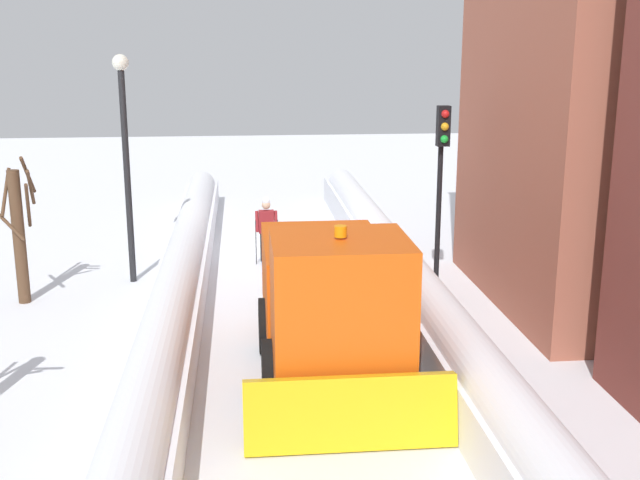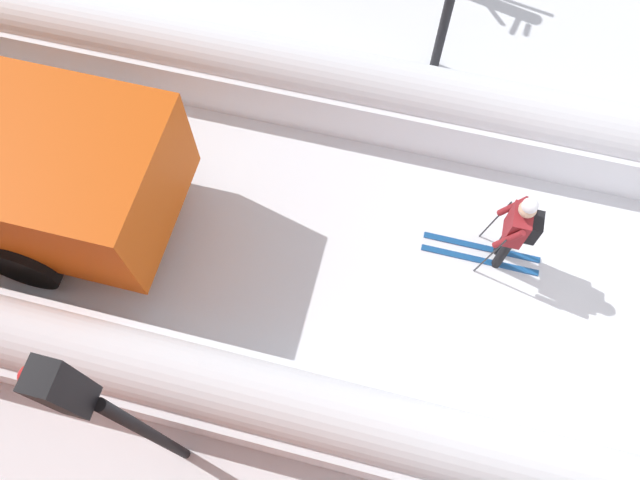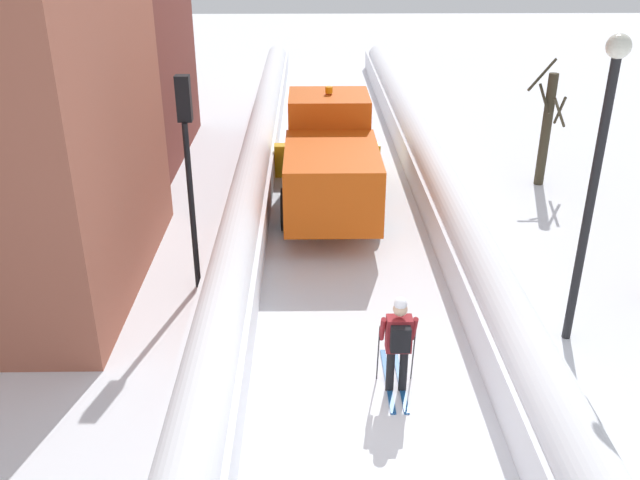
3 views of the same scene
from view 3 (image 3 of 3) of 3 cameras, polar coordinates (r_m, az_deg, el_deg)
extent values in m
plane|color=white|center=(20.18, 1.88, 4.04)|extent=(80.00, 80.00, 0.00)
cube|color=white|center=(20.07, -5.51, 5.14)|extent=(1.10, 36.00, 0.87)
cylinder|color=white|center=(19.92, -5.56, 6.31)|extent=(0.90, 34.20, 0.90)
cube|color=white|center=(20.32, 9.21, 5.16)|extent=(1.10, 36.00, 0.86)
cylinder|color=white|center=(20.17, 9.30, 6.31)|extent=(0.90, 34.20, 0.90)
cube|color=#DB510F|center=(17.02, 0.97, 4.95)|extent=(2.30, 3.40, 1.60)
cube|color=#DB510F|center=(19.47, 0.72, 8.69)|extent=(2.20, 2.00, 2.30)
cube|color=black|center=(20.25, 0.65, 10.85)|extent=(1.85, 0.06, 1.01)
cube|color=gold|center=(21.12, 0.60, 6.63)|extent=(3.20, 0.46, 1.13)
cylinder|color=orange|center=(19.14, 0.75, 12.34)|extent=(0.20, 0.20, 0.18)
cylinder|color=black|center=(19.56, -2.65, 5.05)|extent=(0.25, 1.10, 1.10)
cylinder|color=black|center=(19.63, 4.10, 5.08)|extent=(0.25, 1.10, 1.10)
cylinder|color=black|center=(17.52, -2.83, 2.55)|extent=(0.25, 1.10, 1.10)
cylinder|color=black|center=(17.59, 4.68, 2.59)|extent=(0.25, 1.10, 1.10)
cylinder|color=black|center=(11.82, 5.85, -10.68)|extent=(0.14, 0.14, 0.82)
cylinder|color=black|center=(11.84, 6.92, -10.65)|extent=(0.14, 0.14, 0.82)
cube|color=maroon|center=(11.42, 6.56, -7.74)|extent=(0.42, 0.26, 0.62)
cube|color=black|center=(11.23, 6.70, -8.19)|extent=(0.32, 0.16, 0.44)
sphere|color=tan|center=(11.17, 6.68, -5.72)|extent=(0.24, 0.24, 0.24)
sphere|color=silver|center=(11.12, 6.70, -5.28)|extent=(0.22, 0.22, 0.22)
cylinder|color=maroon|center=(11.46, 5.21, -7.37)|extent=(0.09, 0.33, 0.56)
cylinder|color=maroon|center=(11.52, 7.80, -7.31)|extent=(0.09, 0.33, 0.56)
cube|color=#194C8C|center=(12.25, 5.64, -11.49)|extent=(0.09, 1.80, 0.03)
cube|color=#194C8C|center=(12.28, 6.68, -11.45)|extent=(0.09, 1.80, 0.03)
cylinder|color=#262628|center=(11.87, 4.85, -9.34)|extent=(0.02, 0.19, 1.19)
cylinder|color=#262628|center=(11.94, 7.75, -9.26)|extent=(0.02, 0.19, 1.19)
cylinder|color=black|center=(14.47, -10.58, 2.53)|extent=(0.12, 0.12, 3.65)
cube|color=black|center=(13.90, -11.24, 11.44)|extent=(0.28, 0.24, 0.90)
sphere|color=red|center=(13.96, -11.25, 12.68)|extent=(0.18, 0.18, 0.18)
sphere|color=gold|center=(14.02, -11.15, 11.57)|extent=(0.18, 0.18, 0.18)
sphere|color=green|center=(14.09, -11.06, 10.46)|extent=(0.18, 0.18, 0.18)
cylinder|color=black|center=(12.97, 21.40, 2.30)|extent=(0.16, 0.16, 5.28)
sphere|color=silver|center=(12.23, 23.54, 14.52)|extent=(0.40, 0.40, 0.40)
cylinder|color=#393224|center=(21.29, 18.23, 8.62)|extent=(0.28, 0.28, 3.31)
cylinder|color=#393224|center=(20.94, 18.11, 11.09)|extent=(0.24, 0.65, 0.77)
cylinder|color=#393224|center=(21.20, 19.27, 10.10)|extent=(0.20, 0.92, 1.02)
cylinder|color=#393224|center=(21.19, 17.96, 12.93)|extent=(0.99, 0.77, 0.82)
cylinder|color=#393224|center=(21.00, 19.25, 9.94)|extent=(0.72, 0.76, 1.06)
camera|label=1|loc=(30.72, 3.17, 22.69)|focal=44.10mm
camera|label=2|loc=(11.65, -18.13, 31.76)|focal=35.20mm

